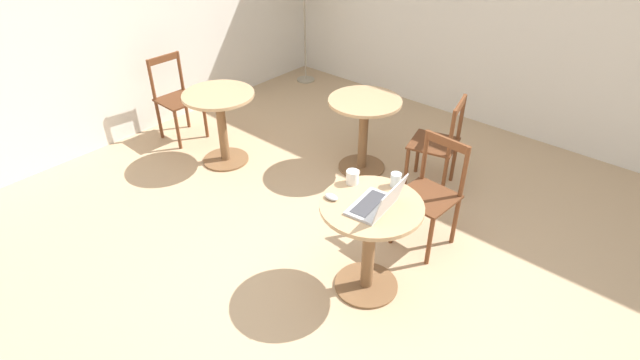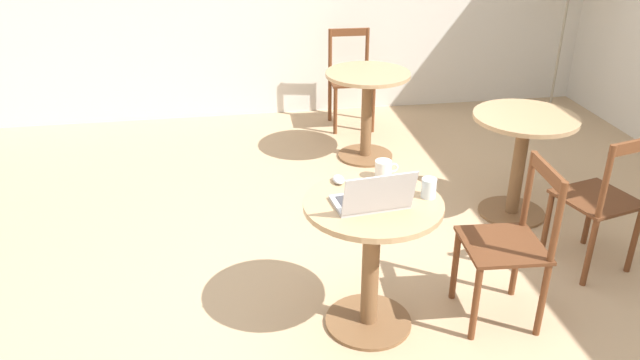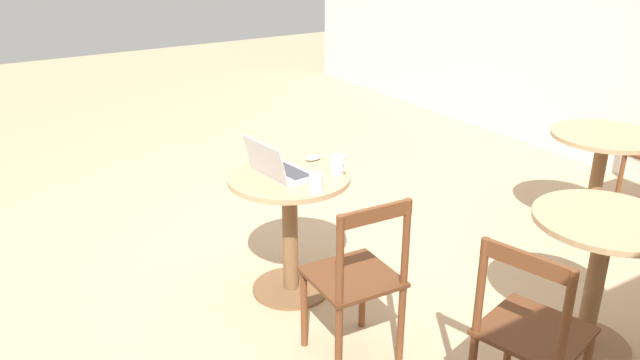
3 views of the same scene
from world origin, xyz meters
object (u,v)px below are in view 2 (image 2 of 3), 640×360
chair_near_right (510,245)px  drinking_glass (429,188)px  cafe_table_near (372,241)px  mouse (338,179)px  chair_far_back (351,79)px  mug (384,169)px  cafe_table_far (367,99)px  laptop (372,199)px  cafe_table_mid (521,147)px  chair_mid_front (603,202)px

chair_near_right → drinking_glass: bearing=173.4°
cafe_table_near → mouse: bearing=118.2°
mouse → chair_far_back: bearing=76.6°
cafe_table_near → mug: (0.12, 0.25, 0.28)m
chair_far_back → mug: 2.74m
chair_near_right → mouse: size_ratio=8.99×
cafe_table_far → laptop: 2.30m
cafe_table_far → drinking_glass: drinking_glass is taller
drinking_glass → cafe_table_far: bearing=84.5°
chair_near_right → laptop: laptop is taller
chair_near_right → chair_far_back: size_ratio=1.00×
cafe_table_mid → mug: (-1.18, -0.77, 0.28)m
mouse → drinking_glass: (0.41, -0.24, 0.03)m
cafe_table_near → chair_far_back: chair_far_back is taller
cafe_table_near → mouse: mouse is taller
cafe_table_far → mug: (-0.37, -1.91, 0.28)m
chair_near_right → mug: chair_near_right is taller
chair_far_back → drinking_glass: 2.97m
chair_far_back → laptop: laptop is taller
cafe_table_mid → mug: mug is taller
drinking_glass → cafe_table_near: bearing=-179.2°
chair_near_right → laptop: size_ratio=2.37×
cafe_table_mid → drinking_glass: bearing=-135.0°
chair_far_back → mouse: 2.79m
cafe_table_near → mouse: 0.36m
cafe_table_far → chair_near_right: bearing=-83.6°
chair_far_back → mug: (-0.40, -2.69, 0.34)m
chair_near_right → chair_far_back: 3.00m
cafe_table_far → mug: 1.97m
cafe_table_near → mug: 0.39m
cafe_table_near → mug: bearing=65.3°
chair_near_right → laptop: bearing=-179.4°
cafe_table_near → mug: mug is taller
cafe_table_mid → mouse: (-1.42, -0.78, 0.24)m
cafe_table_mid → chair_near_right: bearing=-117.7°
chair_near_right → drinking_glass: chair_near_right is taller
drinking_glass → laptop: bearing=-168.7°
cafe_table_near → drinking_glass: drinking_glass is taller
cafe_table_far → chair_mid_front: 2.11m
cafe_table_mid → drinking_glass: size_ratio=7.49×
cafe_table_far → chair_mid_front: bearing=-62.0°
mug → laptop: bearing=-113.7°
cafe_table_far → chair_far_back: size_ratio=0.83×
cafe_table_near → chair_near_right: chair_near_right is taller
drinking_glass → cafe_table_mid: bearing=45.0°
cafe_table_far → mouse: mouse is taller
laptop → drinking_glass: 0.31m
cafe_table_mid → cafe_table_far: size_ratio=1.00×
cafe_table_far → mouse: 2.04m
cafe_table_near → cafe_table_mid: bearing=38.2°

